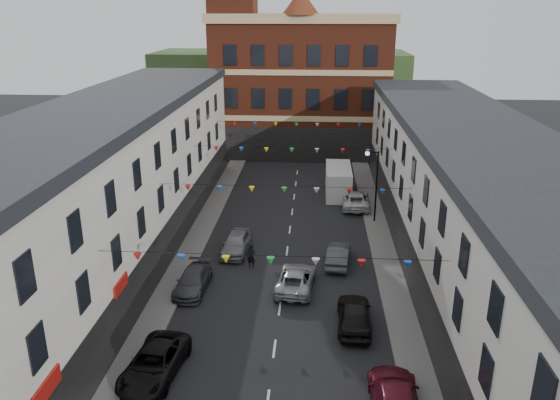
% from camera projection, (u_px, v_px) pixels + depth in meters
% --- Properties ---
extents(ground, '(160.00, 160.00, 0.00)m').
position_uv_depth(ground, '(280.00, 308.00, 31.76)').
color(ground, black).
rests_on(ground, ground).
extents(pavement_left, '(1.80, 64.00, 0.15)m').
position_uv_depth(pavement_left, '(172.00, 287.00, 34.05)').
color(pavement_left, '#605E5B').
rests_on(pavement_left, ground).
extents(pavement_right, '(1.80, 64.00, 0.15)m').
position_uv_depth(pavement_right, '(395.00, 294.00, 33.19)').
color(pavement_right, '#605E5B').
rests_on(pavement_right, ground).
extents(terrace_left, '(8.40, 56.00, 10.70)m').
position_uv_depth(terrace_left, '(79.00, 212.00, 31.67)').
color(terrace_left, beige).
rests_on(terrace_left, ground).
extents(terrace_right, '(8.40, 56.00, 9.70)m').
position_uv_depth(terrace_right, '(492.00, 230.00, 30.35)').
color(terrace_right, beige).
rests_on(terrace_right, ground).
extents(civic_building, '(20.60, 13.30, 18.50)m').
position_uv_depth(civic_building, '(301.00, 83.00, 64.78)').
color(civic_building, maroon).
rests_on(civic_building, ground).
extents(clock_tower, '(5.60, 5.60, 30.00)m').
position_uv_depth(clock_tower, '(233.00, 24.00, 60.22)').
color(clock_tower, maroon).
rests_on(clock_tower, ground).
extents(distant_hill, '(40.00, 14.00, 10.00)m').
position_uv_depth(distant_hill, '(281.00, 83.00, 88.71)').
color(distant_hill, '#2D4D24').
rests_on(distant_hill, ground).
extents(street_lamp, '(1.10, 0.36, 6.00)m').
position_uv_depth(street_lamp, '(374.00, 177.00, 43.23)').
color(street_lamp, black).
rests_on(street_lamp, ground).
extents(car_left_c, '(2.81, 5.13, 1.36)m').
position_uv_depth(car_left_c, '(154.00, 363.00, 25.76)').
color(car_left_c, black).
rests_on(car_left_c, ground).
extents(car_left_d, '(1.95, 4.44, 1.27)m').
position_uv_depth(car_left_d, '(193.00, 281.00, 33.63)').
color(car_left_d, '#3F4046').
rests_on(car_left_d, ground).
extents(car_left_e, '(2.01, 4.42, 1.47)m').
position_uv_depth(car_left_e, '(236.00, 243.00, 38.81)').
color(car_left_e, gray).
rests_on(car_left_e, ground).
extents(car_right_c, '(2.28, 5.29, 1.52)m').
position_uv_depth(car_right_c, '(395.00, 400.00, 23.20)').
color(car_right_c, maroon).
rests_on(car_right_c, ground).
extents(car_right_d, '(1.95, 4.58, 1.54)m').
position_uv_depth(car_right_d, '(355.00, 314.00, 29.69)').
color(car_right_d, black).
rests_on(car_right_d, ground).
extents(car_right_e, '(1.91, 4.27, 1.36)m').
position_uv_depth(car_right_e, '(338.00, 255.00, 37.09)').
color(car_right_e, '#424449').
rests_on(car_right_e, ground).
extents(car_right_f, '(2.49, 5.07, 1.38)m').
position_uv_depth(car_right_f, '(356.00, 200.00, 47.74)').
color(car_right_f, silver).
rests_on(car_right_f, ground).
extents(moving_car, '(2.68, 4.96, 1.32)m').
position_uv_depth(moving_car, '(296.00, 278.00, 33.87)').
color(moving_car, '#9DA1A4').
rests_on(moving_car, ground).
extents(white_van, '(2.32, 5.98, 2.64)m').
position_uv_depth(white_van, '(338.00, 181.00, 50.79)').
color(white_van, silver).
rests_on(white_van, ground).
extents(pedestrian, '(0.72, 0.59, 1.70)m').
position_uv_depth(pedestrian, '(251.00, 256.00, 36.49)').
color(pedestrian, black).
rests_on(pedestrian, ground).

